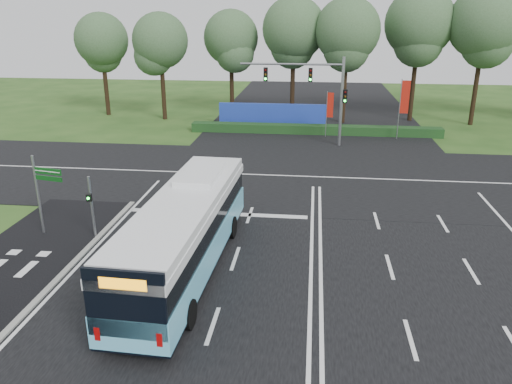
% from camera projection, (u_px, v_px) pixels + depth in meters
% --- Properties ---
extents(ground, '(120.00, 120.00, 0.00)m').
position_uv_depth(ground, '(311.00, 263.00, 21.40)').
color(ground, '#254918').
rests_on(ground, ground).
extents(road_main, '(20.00, 120.00, 0.04)m').
position_uv_depth(road_main, '(311.00, 263.00, 21.39)').
color(road_main, black).
rests_on(road_main, ground).
extents(road_cross, '(120.00, 14.00, 0.05)m').
position_uv_depth(road_cross, '(313.00, 177.00, 32.61)').
color(road_cross, black).
rests_on(road_cross, ground).
extents(kerb_strip, '(0.25, 18.00, 0.12)m').
position_uv_depth(kerb_strip, '(53.00, 284.00, 19.67)').
color(kerb_strip, gray).
rests_on(kerb_strip, ground).
extents(city_bus, '(3.02, 12.35, 3.52)m').
position_uv_depth(city_bus, '(186.00, 232.00, 20.20)').
color(city_bus, '#65C5EB').
rests_on(city_bus, ground).
extents(pedestrian_signal, '(0.27, 0.40, 3.06)m').
position_uv_depth(pedestrian_signal, '(91.00, 205.00, 23.27)').
color(pedestrian_signal, gray).
rests_on(pedestrian_signal, ground).
extents(street_sign, '(1.52, 0.38, 3.95)m').
position_uv_depth(street_sign, '(43.00, 186.00, 23.35)').
color(street_sign, gray).
rests_on(street_sign, ground).
extents(banner_flag_mid, '(0.58, 0.08, 3.93)m').
position_uv_depth(banner_flag_mid, '(329.00, 107.00, 42.27)').
color(banner_flag_mid, gray).
rests_on(banner_flag_mid, ground).
extents(banner_flag_right, '(0.75, 0.11, 5.06)m').
position_uv_depth(banner_flag_right, '(403.00, 101.00, 41.23)').
color(banner_flag_right, gray).
rests_on(banner_flag_right, ground).
extents(traffic_light_gantry, '(8.41, 0.28, 7.00)m').
position_uv_depth(traffic_light_gantry, '(319.00, 87.00, 38.96)').
color(traffic_light_gantry, gray).
rests_on(traffic_light_gantry, ground).
extents(hedge, '(22.00, 1.20, 0.80)m').
position_uv_depth(hedge, '(315.00, 130.00, 44.17)').
color(hedge, '#153B19').
rests_on(hedge, ground).
extents(blue_hoarding, '(10.00, 0.30, 2.20)m').
position_uv_depth(blue_hoarding, '(272.00, 115.00, 46.70)').
color(blue_hoarding, '#203CAF').
rests_on(blue_hoarding, ground).
extents(eucalyptus_row, '(55.02, 8.98, 12.89)m').
position_uv_depth(eucalyptus_row, '(382.00, 30.00, 46.63)').
color(eucalyptus_row, black).
rests_on(eucalyptus_row, ground).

